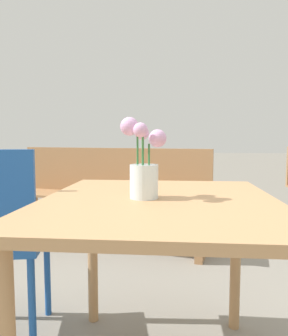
{
  "coord_description": "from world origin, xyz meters",
  "views": [
    {
      "loc": [
        0.1,
        -1.15,
        0.94
      ],
      "look_at": [
        -0.05,
        -0.01,
        0.83
      ],
      "focal_mm": 35.0,
      "sensor_mm": 36.0,
      "label": 1
    }
  ],
  "objects": [
    {
      "name": "table_front",
      "position": [
        0.0,
        0.0,
        0.63
      ],
      "size": [
        0.87,
        1.01,
        0.72
      ],
      "color": "tan",
      "rests_on": "ground_plane"
    },
    {
      "name": "flower_vase",
      "position": [
        -0.06,
        -0.01,
        0.83
      ],
      "size": [
        0.17,
        0.16,
        0.29
      ],
      "color": "silver",
      "rests_on": "table_front"
    },
    {
      "name": "bench_near",
      "position": [
        -0.58,
        1.62,
        0.47
      ],
      "size": [
        1.82,
        0.68,
        0.85
      ],
      "color": "#9E7047",
      "rests_on": "ground_plane"
    },
    {
      "name": "bicycle",
      "position": [
        -2.12,
        3.97,
        0.34
      ],
      "size": [
        1.59,
        0.44,
        0.75
      ],
      "color": "black",
      "rests_on": "ground_plane"
    }
  ]
}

